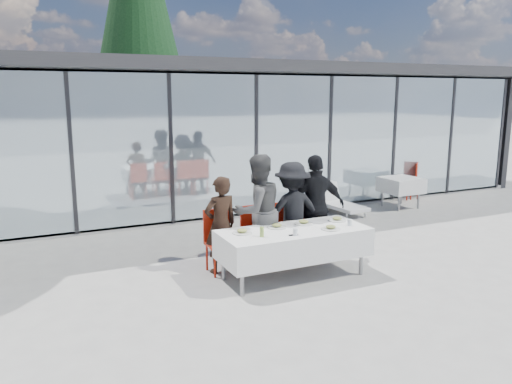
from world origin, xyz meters
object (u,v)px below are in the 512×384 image
Objects in this scene: diner_chair_b at (256,233)px; lounger at (338,201)px; diner_c at (292,212)px; folded_eyeglasses at (293,235)px; spare_table_right at (401,185)px; diner_b at (257,211)px; diner_chair_a at (219,237)px; plate_extra at (331,228)px; dining_table at (294,243)px; plate_b at (277,226)px; conifer_tree at (138,3)px; diner_chair_d at (313,225)px; plate_a at (242,232)px; spare_chair_a at (399,179)px; diner_chair_c at (290,228)px; plate_d at (337,219)px; diner_d at (316,207)px; spare_chair_b at (412,179)px; juice_bottle at (262,232)px; plate_c at (304,223)px; diner_a at (221,225)px.

diner_chair_b is 0.71× the size of lounger.
folded_eyeglasses is at bearing 67.45° from diner_c.
diner_b is at bearing -154.67° from spare_table_right.
diner_chair_a is 0.63m from diner_chair_b.
diner_c is 0.93m from plate_extra.
dining_table is at bearing 155.00° from plate_extra.
diner_b reaches higher than dining_table.
conifer_tree reaches higher than plate_b.
diner_chair_d is 1.72m from plate_a.
spare_chair_a reaches higher than folded_eyeglasses.
conifer_tree reaches higher than diner_chair_c.
dining_table is 1.24× the size of diner_b.
plate_d is (1.67, 0.03, 0.00)m from plate_a.
diner_d reaches higher than spare_chair_b.
spare_chair_a is at bearing 26.61° from diner_chair_a.
dining_table is 15.91× the size of juice_bottle.
folded_eyeglasses is (-1.04, -0.44, -0.02)m from plate_d.
plate_a is 2.05× the size of folded_eyeglasses.
juice_bottle is at bearing -71.13° from diner_chair_a.
plate_d is (0.08, -0.52, -0.10)m from diner_d.
plate_a and plate_extra have the same top height.
plate_b is at bearing 36.19° from diner_d.
plate_c reaches higher than dining_table.
dining_table is 0.93m from plate_d.
diner_chair_c reaches higher than juice_bottle.
diner_chair_c is 13.17m from conifer_tree.
diner_chair_c is 0.56× the size of diner_d.
juice_bottle is (-0.95, -0.83, -0.01)m from diner_c.
diner_chair_b is 1.00× the size of diner_chair_d.
juice_bottle is (-1.40, -0.90, 0.28)m from diner_chair_d.
dining_table is 0.83m from plate_a.
diner_b is 1.15m from diner_chair_d.
plate_a is 0.34m from juice_bottle.
spare_chair_a reaches higher than plate_extra.
lounger is (3.65, 3.45, -0.56)m from juice_bottle.
diner_d reaches higher than diner_c.
plate_a is at bearing -140.42° from lounger.
diner_chair_a is at bearing 180.00° from diner_chair_b.
dining_table reaches higher than spare_table_right.
folded_eyeglasses is at bearing -93.36° from conifer_tree.
juice_bottle is at bearing -166.32° from dining_table.
lounger is at bearing -170.66° from spare_chair_b.
plate_extra is at bearing -139.70° from spare_chair_a.
diner_d is (1.71, 0.00, 0.12)m from diner_a.
dining_table is at bearing -9.50° from plate_a.
dining_table is 13.87m from conifer_tree.
diner_chair_c is at bearing -91.21° from conifer_tree.
plate_b is at bearing 178.46° from plate_d.
folded_eyeglasses is at bearing -120.37° from dining_table.
diner_a is 1.72m from diner_chair_d.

